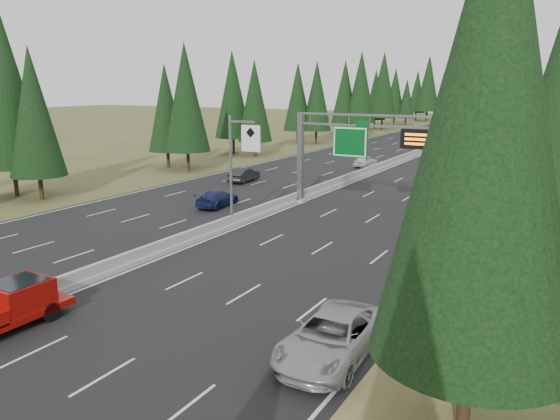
{
  "coord_description": "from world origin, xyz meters",
  "views": [
    {
      "loc": [
        22.11,
        -6.57,
        10.16
      ],
      "look_at": [
        6.89,
        20.0,
        3.12
      ],
      "focal_mm": 35.0,
      "sensor_mm": 36.0,
      "label": 1
    }
  ],
  "objects": [
    {
      "name": "car_ahead_dkgrey",
      "position": [
        9.94,
        82.83,
        0.81
      ],
      "size": [
        2.54,
        5.22,
        1.46
      ],
      "primitive_type": "imported",
      "rotation": [
        0.0,
        0.0,
        0.1
      ],
      "color": "black",
      "rests_on": "road"
    },
    {
      "name": "car_ahead_green",
      "position": [
        10.51,
        61.71,
        0.87
      ],
      "size": [
        1.96,
        4.67,
        1.58
      ],
      "primitive_type": "imported",
      "rotation": [
        0.0,
        0.0,
        0.02
      ],
      "color": "#166239",
      "rests_on": "road"
    },
    {
      "name": "car_ahead_far",
      "position": [
        1.5,
        147.46,
        0.73
      ],
      "size": [
        1.68,
        3.85,
        1.29
      ],
      "primitive_type": "imported",
      "rotation": [
        0.0,
        0.0,
        -0.04
      ],
      "color": "black",
      "rests_on": "road"
    },
    {
      "name": "car_onc_near",
      "position": [
        -9.7,
        41.25,
        0.83
      ],
      "size": [
        1.98,
        4.66,
        1.49
      ],
      "primitive_type": "imported",
      "rotation": [
        0.0,
        0.0,
        3.23
      ],
      "color": "black",
      "rests_on": "road"
    },
    {
      "name": "median_barrier",
      "position": [
        0.0,
        80.0,
        0.41
      ],
      "size": [
        0.7,
        260.0,
        0.85
      ],
      "color": "gray",
      "rests_on": "road"
    },
    {
      "name": "red_pickup",
      "position": [
        1.5,
        6.47,
        1.14
      ],
      "size": [
        2.09,
        5.87,
        1.91
      ],
      "color": "black",
      "rests_on": "road"
    },
    {
      "name": "car_onc_white",
      "position": [
        -2.42,
        57.89,
        0.8
      ],
      "size": [
        2.03,
        4.36,
        1.45
      ],
      "primitive_type": "imported",
      "rotation": [
        0.0,
        0.0,
        3.07
      ],
      "color": "silver",
      "rests_on": "road"
    },
    {
      "name": "sign_gantry",
      "position": [
        8.92,
        34.88,
        5.27
      ],
      "size": [
        16.75,
        0.98,
        7.8
      ],
      "color": "slate",
      "rests_on": "road"
    },
    {
      "name": "silver_minivan",
      "position": [
        14.44,
        10.8,
        0.93
      ],
      "size": [
        2.91,
        6.16,
        1.7
      ],
      "primitive_type": "imported",
      "rotation": [
        0.0,
        0.0,
        0.02
      ],
      "color": "#999A9E",
      "rests_on": "road"
    },
    {
      "name": "car_ahead_dkred",
      "position": [
        13.8,
        75.18,
        0.73
      ],
      "size": [
        1.5,
        3.98,
        1.3
      ],
      "primitive_type": "imported",
      "rotation": [
        0.0,
        0.0,
        0.03
      ],
      "color": "#641E0E",
      "rests_on": "road"
    },
    {
      "name": "car_ahead_white",
      "position": [
        1.62,
        101.18,
        0.76
      ],
      "size": [
        2.56,
        5.04,
        1.37
      ],
      "primitive_type": "imported",
      "rotation": [
        0.0,
        0.0,
        0.06
      ],
      "color": "white",
      "rests_on": "road"
    },
    {
      "name": "car_onc_blue",
      "position": [
        -4.96,
        30.0,
        0.78
      ],
      "size": [
        2.4,
        4.96,
        1.39
      ],
      "primitive_type": "imported",
      "rotation": [
        0.0,
        0.0,
        3.24
      ],
      "color": "#161F4D",
      "rests_on": "road"
    },
    {
      "name": "tree_row_left",
      "position": [
        -22.2,
        76.79,
        8.85
      ],
      "size": [
        11.67,
        239.19,
        18.57
      ],
      "color": "black",
      "rests_on": "ground"
    },
    {
      "name": "road",
      "position": [
        0.0,
        80.0,
        0.04
      ],
      "size": [
        32.0,
        260.0,
        0.08
      ],
      "primitive_type": "cube",
      "color": "black",
      "rests_on": "ground"
    },
    {
      "name": "car_onc_far",
      "position": [
        -9.17,
        101.05,
        0.71
      ],
      "size": [
        2.39,
        4.69,
        1.27
      ],
      "primitive_type": "imported",
      "rotation": [
        0.0,
        0.0,
        3.08
      ],
      "color": "black",
      "rests_on": "road"
    },
    {
      "name": "shoulder_left",
      "position": [
        -17.8,
        80.0,
        0.03
      ],
      "size": [
        3.6,
        260.0,
        0.06
      ],
      "primitive_type": "cube",
      "color": "#434822",
      "rests_on": "ground"
    },
    {
      "name": "shoulder_right",
      "position": [
        17.8,
        80.0,
        0.03
      ],
      "size": [
        3.6,
        260.0,
        0.06
      ],
      "primitive_type": "cube",
      "color": "olive",
      "rests_on": "ground"
    },
    {
      "name": "hov_sign_pole",
      "position": [
        0.58,
        24.97,
        4.72
      ],
      "size": [
        2.8,
        0.5,
        8.0
      ],
      "color": "slate",
      "rests_on": "road"
    }
  ]
}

